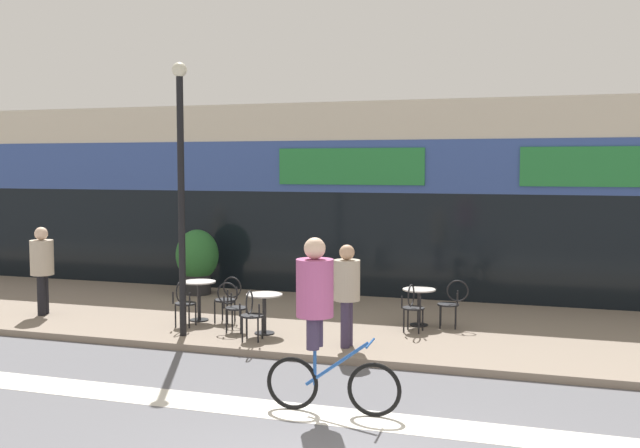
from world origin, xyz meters
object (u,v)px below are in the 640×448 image
object	(u,v)px
cafe_chair_0_near	(184,300)
cafe_chair_2_near	(412,304)
cafe_chair_1_side	(232,303)
cafe_chair_2_side	(452,300)
cafe_chair_1_near	(251,312)
bistro_table_1	(264,306)
bistro_table_2	(419,300)
pedestrian_far_end	(347,286)
bistro_table_0	(199,293)
planter_pot	(197,259)
cafe_chair_0_side	(228,296)
pedestrian_near_end	(42,263)
lamp_post	(181,178)
cyclist_0	(319,309)

from	to	relation	value
cafe_chair_0_near	cafe_chair_2_near	size ratio (longest dim) A/B	1.00
cafe_chair_1_side	cafe_chair_2_side	world-z (taller)	same
cafe_chair_1_near	cafe_chair_2_side	world-z (taller)	same
bistro_table_1	bistro_table_2	distance (m)	2.96
cafe_chair_1_near	cafe_chair_2_side	xyz separation A→B (m)	(3.13, 2.18, 0.00)
cafe_chair_1_near	pedestrian_far_end	xyz separation A→B (m)	(1.66, 0.17, 0.50)
pedestrian_far_end	bistro_table_2	bearing A→B (deg)	69.60
bistro_table_0	planter_pot	world-z (taller)	planter_pot
bistro_table_0	pedestrian_far_end	xyz separation A→B (m)	(3.32, -1.12, 0.47)
cafe_chair_0_side	pedestrian_near_end	size ratio (longest dim) A/B	0.50
bistro_table_0	cafe_chair_2_side	distance (m)	4.87
bistro_table_1	lamp_post	distance (m)	2.71
bistro_table_0	cafe_chair_2_near	size ratio (longest dim) A/B	0.86
cafe_chair_0_near	pedestrian_far_end	bearing A→B (deg)	-100.35
cafe_chair_1_side	cafe_chair_2_near	size ratio (longest dim) A/B	1.00
cafe_chair_2_near	pedestrian_near_end	size ratio (longest dim) A/B	0.50
bistro_table_1	pedestrian_near_end	bearing A→B (deg)	177.52
cafe_chair_2_near	cyclist_0	xyz separation A→B (m)	(-0.36, -4.34, 0.70)
cafe_chair_1_side	planter_pot	xyz separation A→B (m)	(-2.45, 3.37, 0.31)
cafe_chair_1_near	cyclist_0	world-z (taller)	cyclist_0
bistro_table_0	cafe_chair_0_side	distance (m)	0.63
bistro_table_1	planter_pot	distance (m)	4.57
cafe_chair_0_near	cafe_chair_2_near	xyz separation A→B (m)	(4.16, 0.88, 0.00)
bistro_table_0	bistro_table_2	distance (m)	4.26
bistro_table_0	pedestrian_near_end	size ratio (longest dim) A/B	0.43
cafe_chair_0_near	pedestrian_near_end	world-z (taller)	pedestrian_near_end
cafe_chair_0_near	cafe_chair_0_side	xyz separation A→B (m)	(0.62, 0.62, 0.00)
cafe_chair_1_side	cyclist_0	distance (m)	4.45
cyclist_0	cafe_chair_0_near	bearing A→B (deg)	134.69
bistro_table_1	cafe_chair_1_near	size ratio (longest dim) A/B	0.80
cafe_chair_0_side	cafe_chair_2_side	distance (m)	4.26
cafe_chair_0_near	pedestrian_far_end	distance (m)	3.39
bistro_table_1	planter_pot	xyz separation A→B (m)	(-3.08, 3.37, 0.32)
cafe_chair_1_side	pedestrian_far_end	world-z (taller)	pedestrian_far_end
planter_pot	cafe_chair_1_side	bearing A→B (deg)	-53.93
cafe_chair_1_near	lamp_post	bearing A→B (deg)	80.55
lamp_post	pedestrian_far_end	size ratio (longest dim) A/B	2.80
bistro_table_0	cafe_chair_1_side	size ratio (longest dim) A/B	0.86
bistro_table_2	cafe_chair_2_side	xyz separation A→B (m)	(0.63, 0.01, 0.02)
cafe_chair_0_side	cafe_chair_1_near	bearing A→B (deg)	134.75
cafe_chair_0_near	planter_pot	world-z (taller)	planter_pot
lamp_post	pedestrian_far_end	world-z (taller)	lamp_post
cafe_chair_2_side	pedestrian_near_end	bearing A→B (deg)	2.91
cafe_chair_0_side	cyclist_0	bearing A→B (deg)	133.84
bistro_table_1	cafe_chair_1_near	bearing A→B (deg)	-89.09
cafe_chair_0_near	pedestrian_near_end	xyz separation A→B (m)	(-3.29, 0.17, 0.54)
cyclist_0	pedestrian_near_end	bearing A→B (deg)	149.90
cyclist_0	cafe_chair_2_side	bearing A→B (deg)	75.69
cafe_chair_2_near	cafe_chair_2_side	xyz separation A→B (m)	(0.63, 0.63, 0.00)
cafe_chair_2_side	cafe_chair_1_near	bearing A→B (deg)	28.32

